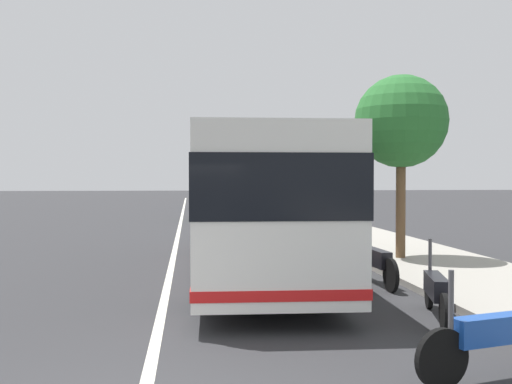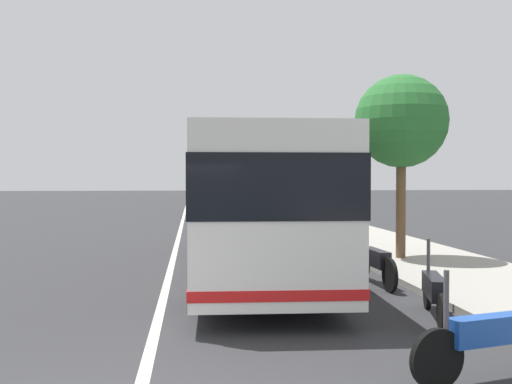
% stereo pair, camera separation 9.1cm
% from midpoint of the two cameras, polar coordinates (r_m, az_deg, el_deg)
% --- Properties ---
extents(sidewalk_curb, '(110.00, 3.60, 0.14)m').
position_cam_midpoint_polar(sidewalk_curb, '(16.92, 15.66, -6.22)').
color(sidewalk_curb, '#9E998E').
rests_on(sidewalk_curb, ground).
extents(lane_divider_line, '(110.00, 0.16, 0.01)m').
position_cam_midpoint_polar(lane_divider_line, '(15.76, -7.94, -6.99)').
color(lane_divider_line, silver).
rests_on(lane_divider_line, ground).
extents(coach_bus, '(12.05, 3.02, 3.12)m').
position_cam_midpoint_polar(coach_bus, '(14.34, -0.22, -0.66)').
color(coach_bus, silver).
rests_on(coach_bus, ground).
extents(motorcycle_mid_row, '(0.66, 2.14, 1.28)m').
position_cam_midpoint_polar(motorcycle_mid_row, '(7.35, 22.07, -12.89)').
color(motorcycle_mid_row, black).
rests_on(motorcycle_mid_row, ground).
extents(motorcycle_nearest_curb, '(2.11, 0.62, 1.23)m').
position_cam_midpoint_polar(motorcycle_nearest_curb, '(10.14, 16.93, -9.06)').
color(motorcycle_nearest_curb, black).
rests_on(motorcycle_nearest_curb, ground).
extents(motorcycle_far_end, '(2.27, 0.30, 1.29)m').
position_cam_midpoint_polar(motorcycle_far_end, '(12.96, 11.57, -6.62)').
color(motorcycle_far_end, black).
rests_on(motorcycle_far_end, ground).
extents(car_behind_bus, '(4.52, 1.97, 1.43)m').
position_cam_midpoint_polar(car_behind_bus, '(32.79, -3.54, -1.52)').
color(car_behind_bus, '#2D7238').
rests_on(car_behind_bus, ground).
extents(car_far_distant, '(4.73, 2.10, 1.51)m').
position_cam_midpoint_polar(car_far_distant, '(43.96, -3.72, -0.74)').
color(car_far_distant, navy).
rests_on(car_far_distant, ground).
extents(roadside_tree_mid_block, '(2.49, 2.49, 5.05)m').
position_cam_midpoint_polar(roadside_tree_mid_block, '(16.52, 13.90, 6.49)').
color(roadside_tree_mid_block, brown).
rests_on(roadside_tree_mid_block, ground).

